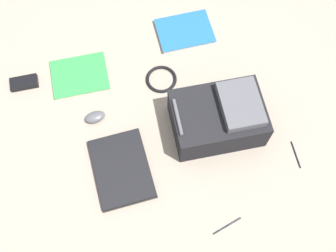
{
  "coord_description": "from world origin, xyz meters",
  "views": [
    {
      "loc": [
        -0.72,
        0.28,
        1.78
      ],
      "look_at": [
        -0.01,
        -0.03,
        0.02
      ],
      "focal_mm": 44.65,
      "sensor_mm": 36.0,
      "label": 1
    }
  ],
  "objects_px": {
    "backpack": "(219,117)",
    "pen_blue": "(227,226)",
    "laptop": "(122,169)",
    "book_red": "(80,75)",
    "pen_black": "(296,154)",
    "cable_coil": "(161,79)",
    "power_brick": "(24,83)",
    "computer_mouse": "(95,117)",
    "book_blue": "(185,32)"
  },
  "relations": [
    {
      "from": "book_red",
      "to": "cable_coil",
      "type": "bearing_deg",
      "value": -116.53
    },
    {
      "from": "computer_mouse",
      "to": "power_brick",
      "type": "xyz_separation_m",
      "value": [
        0.31,
        0.25,
        -0.0
      ]
    },
    {
      "from": "backpack",
      "to": "computer_mouse",
      "type": "distance_m",
      "value": 0.58
    },
    {
      "from": "laptop",
      "to": "book_red",
      "type": "relative_size",
      "value": 1.17
    },
    {
      "from": "backpack",
      "to": "book_blue",
      "type": "height_order",
      "value": "backpack"
    },
    {
      "from": "computer_mouse",
      "to": "power_brick",
      "type": "relative_size",
      "value": 0.73
    },
    {
      "from": "cable_coil",
      "to": "pen_blue",
      "type": "distance_m",
      "value": 0.76
    },
    {
      "from": "backpack",
      "to": "pen_black",
      "type": "relative_size",
      "value": 3.47
    },
    {
      "from": "backpack",
      "to": "laptop",
      "type": "xyz_separation_m",
      "value": [
        -0.02,
        0.48,
        -0.08
      ]
    },
    {
      "from": "power_brick",
      "to": "pen_blue",
      "type": "distance_m",
      "value": 1.17
    },
    {
      "from": "book_red",
      "to": "pen_blue",
      "type": "distance_m",
      "value": 1.0
    },
    {
      "from": "computer_mouse",
      "to": "cable_coil",
      "type": "height_order",
      "value": "computer_mouse"
    },
    {
      "from": "pen_black",
      "to": "cable_coil",
      "type": "bearing_deg",
      "value": 33.94
    },
    {
      "from": "pen_blue",
      "to": "backpack",
      "type": "bearing_deg",
      "value": -21.0
    },
    {
      "from": "book_blue",
      "to": "computer_mouse",
      "type": "distance_m",
      "value": 0.65
    },
    {
      "from": "power_brick",
      "to": "pen_blue",
      "type": "height_order",
      "value": "power_brick"
    },
    {
      "from": "computer_mouse",
      "to": "laptop",
      "type": "bearing_deg",
      "value": -171.64
    },
    {
      "from": "cable_coil",
      "to": "pen_black",
      "type": "relative_size",
      "value": 1.16
    },
    {
      "from": "backpack",
      "to": "pen_blue",
      "type": "xyz_separation_m",
      "value": [
        -0.43,
        0.17,
        -0.09
      ]
    },
    {
      "from": "power_brick",
      "to": "laptop",
      "type": "bearing_deg",
      "value": -155.06
    },
    {
      "from": "book_red",
      "to": "computer_mouse",
      "type": "xyz_separation_m",
      "value": [
        -0.25,
        0.01,
        0.01
      ]
    },
    {
      "from": "power_brick",
      "to": "computer_mouse",
      "type": "bearing_deg",
      "value": -140.88
    },
    {
      "from": "book_red",
      "to": "pen_black",
      "type": "distance_m",
      "value": 1.09
    },
    {
      "from": "cable_coil",
      "to": "computer_mouse",
      "type": "bearing_deg",
      "value": 100.61
    },
    {
      "from": "pen_blue",
      "to": "laptop",
      "type": "bearing_deg",
      "value": 37.86
    },
    {
      "from": "cable_coil",
      "to": "backpack",
      "type": "bearing_deg",
      "value": -156.99
    },
    {
      "from": "book_red",
      "to": "pen_blue",
      "type": "relative_size",
      "value": 2.22
    },
    {
      "from": "power_brick",
      "to": "pen_blue",
      "type": "xyz_separation_m",
      "value": [
        -1.01,
        -0.59,
        -0.01
      ]
    },
    {
      "from": "pen_black",
      "to": "book_blue",
      "type": "bearing_deg",
      "value": 12.8
    },
    {
      "from": "book_blue",
      "to": "pen_blue",
      "type": "xyz_separation_m",
      "value": [
        -0.97,
        0.25,
        -0.01
      ]
    },
    {
      "from": "backpack",
      "to": "book_red",
      "type": "distance_m",
      "value": 0.72
    },
    {
      "from": "backpack",
      "to": "computer_mouse",
      "type": "relative_size",
      "value": 4.74
    },
    {
      "from": "backpack",
      "to": "pen_blue",
      "type": "relative_size",
      "value": 3.26
    },
    {
      "from": "backpack",
      "to": "book_red",
      "type": "xyz_separation_m",
      "value": [
        0.51,
        0.5,
        -0.09
      ]
    },
    {
      "from": "backpack",
      "to": "power_brick",
      "type": "xyz_separation_m",
      "value": [
        0.57,
        0.76,
        -0.08
      ]
    },
    {
      "from": "backpack",
      "to": "power_brick",
      "type": "distance_m",
      "value": 0.96
    },
    {
      "from": "book_red",
      "to": "cable_coil",
      "type": "height_order",
      "value": "same"
    },
    {
      "from": "backpack",
      "to": "laptop",
      "type": "relative_size",
      "value": 1.25
    },
    {
      "from": "laptop",
      "to": "book_blue",
      "type": "relative_size",
      "value": 1.17
    },
    {
      "from": "backpack",
      "to": "pen_blue",
      "type": "height_order",
      "value": "backpack"
    },
    {
      "from": "laptop",
      "to": "cable_coil",
      "type": "relative_size",
      "value": 2.39
    },
    {
      "from": "backpack",
      "to": "computer_mouse",
      "type": "height_order",
      "value": "backpack"
    },
    {
      "from": "power_brick",
      "to": "pen_blue",
      "type": "relative_size",
      "value": 0.94
    },
    {
      "from": "laptop",
      "to": "power_brick",
      "type": "distance_m",
      "value": 0.66
    },
    {
      "from": "pen_black",
      "to": "pen_blue",
      "type": "height_order",
      "value": "pen_black"
    },
    {
      "from": "pen_blue",
      "to": "power_brick",
      "type": "bearing_deg",
      "value": 30.62
    },
    {
      "from": "power_brick",
      "to": "pen_black",
      "type": "distance_m",
      "value": 1.33
    },
    {
      "from": "cable_coil",
      "to": "pen_black",
      "type": "height_order",
      "value": "cable_coil"
    },
    {
      "from": "book_red",
      "to": "pen_blue",
      "type": "xyz_separation_m",
      "value": [
        -0.94,
        -0.33,
        -0.0
      ]
    },
    {
      "from": "book_red",
      "to": "book_blue",
      "type": "xyz_separation_m",
      "value": [
        0.03,
        -0.58,
        0.0
      ]
    }
  ]
}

